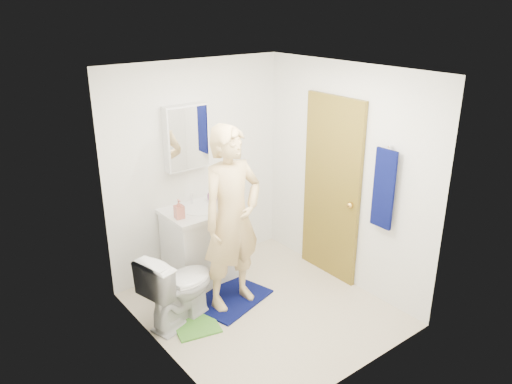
% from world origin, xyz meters
% --- Properties ---
extents(floor, '(2.20, 2.40, 0.02)m').
position_xyz_m(floor, '(0.00, 0.00, -0.01)').
color(floor, beige).
rests_on(floor, ground).
extents(ceiling, '(2.20, 2.40, 0.02)m').
position_xyz_m(ceiling, '(0.00, 0.00, 2.41)').
color(ceiling, white).
rests_on(ceiling, ground).
extents(wall_back, '(2.20, 0.02, 2.40)m').
position_xyz_m(wall_back, '(0.00, 1.21, 1.20)').
color(wall_back, white).
rests_on(wall_back, ground).
extents(wall_front, '(2.20, 0.02, 2.40)m').
position_xyz_m(wall_front, '(0.00, -1.21, 1.20)').
color(wall_front, white).
rests_on(wall_front, ground).
extents(wall_left, '(0.02, 2.40, 2.40)m').
position_xyz_m(wall_left, '(-1.11, 0.00, 1.20)').
color(wall_left, white).
rests_on(wall_left, ground).
extents(wall_right, '(0.02, 2.40, 2.40)m').
position_xyz_m(wall_right, '(1.11, 0.00, 1.20)').
color(wall_right, white).
rests_on(wall_right, ground).
extents(vanity_cabinet, '(0.75, 0.55, 0.80)m').
position_xyz_m(vanity_cabinet, '(-0.15, 0.91, 0.40)').
color(vanity_cabinet, white).
rests_on(vanity_cabinet, floor).
extents(countertop, '(0.79, 0.59, 0.05)m').
position_xyz_m(countertop, '(-0.15, 0.91, 0.83)').
color(countertop, white).
rests_on(countertop, vanity_cabinet).
extents(sink_basin, '(0.40, 0.40, 0.03)m').
position_xyz_m(sink_basin, '(-0.15, 0.91, 0.84)').
color(sink_basin, white).
rests_on(sink_basin, countertop).
extents(faucet, '(0.03, 0.03, 0.12)m').
position_xyz_m(faucet, '(-0.15, 1.09, 0.91)').
color(faucet, silver).
rests_on(faucet, countertop).
extents(medicine_cabinet, '(0.50, 0.12, 0.70)m').
position_xyz_m(medicine_cabinet, '(-0.15, 1.14, 1.60)').
color(medicine_cabinet, white).
rests_on(medicine_cabinet, wall_back).
extents(mirror_panel, '(0.46, 0.01, 0.66)m').
position_xyz_m(mirror_panel, '(-0.15, 1.08, 1.60)').
color(mirror_panel, white).
rests_on(mirror_panel, wall_back).
extents(door, '(0.05, 0.80, 2.05)m').
position_xyz_m(door, '(1.07, 0.15, 1.02)').
color(door, olive).
rests_on(door, ground).
extents(door_knob, '(0.07, 0.07, 0.07)m').
position_xyz_m(door_knob, '(1.03, -0.17, 0.95)').
color(door_knob, gold).
rests_on(door_knob, door).
extents(towel, '(0.03, 0.24, 0.80)m').
position_xyz_m(towel, '(1.03, -0.57, 1.25)').
color(towel, '#080E4E').
rests_on(towel, wall_right).
extents(towel_hook, '(0.06, 0.02, 0.02)m').
position_xyz_m(towel_hook, '(1.07, -0.57, 1.67)').
color(towel_hook, silver).
rests_on(towel_hook, wall_right).
extents(toilet, '(0.84, 0.61, 0.77)m').
position_xyz_m(toilet, '(-0.76, 0.35, 0.39)').
color(toilet, white).
rests_on(toilet, floor).
extents(bath_mat, '(0.89, 0.74, 0.02)m').
position_xyz_m(bath_mat, '(-0.16, 0.34, 0.01)').
color(bath_mat, '#080E4E').
rests_on(bath_mat, floor).
extents(green_rug, '(0.48, 0.43, 0.02)m').
position_xyz_m(green_rug, '(-0.70, 0.15, 0.01)').
color(green_rug, '#529F35').
rests_on(green_rug, floor).
extents(soap_dispenser, '(0.10, 0.10, 0.21)m').
position_xyz_m(soap_dispenser, '(-0.45, 0.84, 0.95)').
color(soap_dispenser, '#D07261').
rests_on(soap_dispenser, countertop).
extents(toothbrush_cup, '(0.13, 0.13, 0.10)m').
position_xyz_m(toothbrush_cup, '(0.07, 1.01, 0.90)').
color(toothbrush_cup, '#8E408D').
rests_on(toothbrush_cup, countertop).
extents(man, '(0.71, 0.49, 1.88)m').
position_xyz_m(man, '(-0.17, 0.29, 0.96)').
color(man, '#E0BD7E').
rests_on(man, bath_mat).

